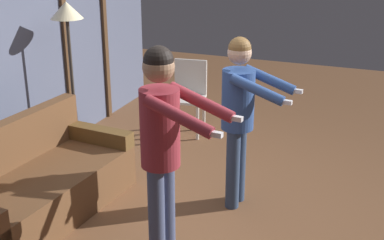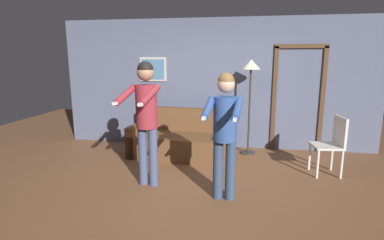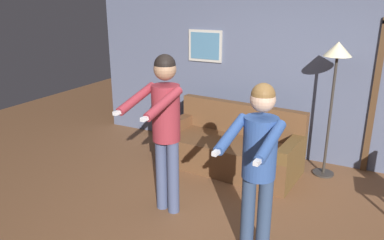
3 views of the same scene
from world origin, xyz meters
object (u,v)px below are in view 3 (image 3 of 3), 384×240
(person_standing_right, at_px, (259,157))
(torchiere_lamp, at_px, (336,65))
(person_standing_left, at_px, (165,120))
(couch, at_px, (231,149))

(person_standing_right, bearing_deg, torchiere_lamp, 80.54)
(torchiere_lamp, relative_size, person_standing_left, 1.01)
(torchiere_lamp, bearing_deg, person_standing_right, -99.46)
(person_standing_left, bearing_deg, couch, 80.81)
(couch, relative_size, person_standing_left, 1.11)
(torchiere_lamp, bearing_deg, couch, -163.35)
(couch, distance_m, torchiere_lamp, 1.77)
(couch, xyz_separation_m, person_standing_left, (-0.23, -1.40, 0.81))
(couch, distance_m, person_standing_right, 2.01)
(torchiere_lamp, relative_size, person_standing_right, 1.10)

